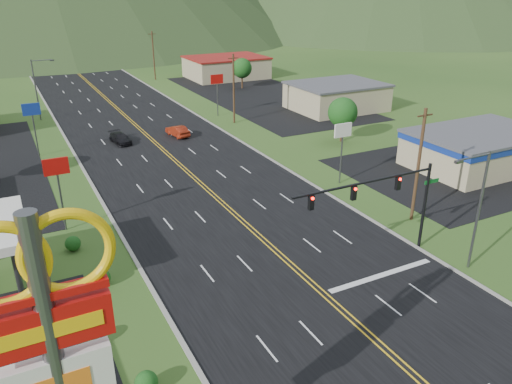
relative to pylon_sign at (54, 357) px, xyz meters
name	(u,v)px	position (x,y,z in m)	size (l,w,h in m)	color
pylon_sign	(54,357)	(0.00, 0.00, 0.00)	(4.32, 0.60, 14.00)	#59595E
traffic_signal	(386,194)	(23.48, 12.00, -3.97)	(13.10, 0.43, 7.00)	black
streetlight_east	(477,204)	(28.18, 8.00, -4.12)	(3.28, 0.25, 9.00)	#59595E
streetlight_west	(38,86)	(5.32, 68.00, -4.12)	(3.28, 0.25, 9.00)	#59595E
building_east_near	(480,147)	(47.00, 23.00, -7.03)	(15.40, 10.40, 4.10)	tan
building_east_mid	(336,96)	(49.00, 53.00, -7.14)	(14.40, 11.40, 4.30)	tan
building_east_far	(226,67)	(45.00, 88.00, -7.04)	(16.40, 12.40, 4.50)	tan
pole_sign_west_a	(57,174)	(3.00, 28.00, -4.25)	(2.00, 0.18, 6.40)	#59595E
pole_sign_west_b	(32,115)	(3.00, 50.00, -4.25)	(2.00, 0.18, 6.40)	#59595E
pole_sign_east_a	(343,136)	(30.00, 26.00, -4.25)	(2.00, 0.18, 6.40)	#59595E
pole_sign_east_b	(217,83)	(30.00, 58.00, -4.25)	(2.00, 0.18, 6.40)	#59595E
tree_east_a	(343,112)	(39.00, 38.00, -5.41)	(3.84, 3.84, 5.82)	#382314
tree_east_b	(242,68)	(43.00, 76.00, -5.41)	(3.84, 3.84, 5.82)	#382314
utility_pole_a	(418,165)	(30.50, 16.00, -4.17)	(1.60, 0.28, 10.00)	#382314
utility_pole_b	(234,88)	(30.50, 53.00, -4.17)	(1.60, 0.28, 10.00)	#382314
utility_pole_c	(154,55)	(30.50, 93.00, -4.17)	(1.60, 0.28, 10.00)	#382314
utility_pole_d	(111,38)	(30.50, 133.00, -4.17)	(1.60, 0.28, 10.00)	#382314
car_dark_mid	(120,139)	(12.97, 50.43, -8.66)	(1.80, 4.43, 1.29)	black
car_red_far	(178,131)	(20.63, 50.08, -8.57)	(1.54, 4.41, 1.45)	#9C2611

